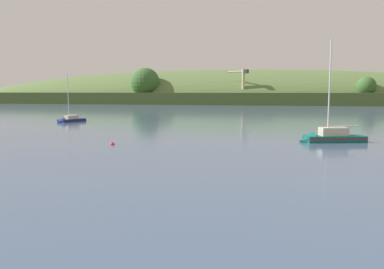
% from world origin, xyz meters
% --- Properties ---
extents(far_shoreline_hill, '(410.20, 97.96, 36.20)m').
position_xyz_m(far_shoreline_hill, '(-24.61, 211.76, 0.44)').
color(far_shoreline_hill, '#3C4E24').
rests_on(far_shoreline_hill, ground).
extents(dockside_crane, '(10.30, 4.96, 16.78)m').
position_xyz_m(dockside_crane, '(-16.58, 184.17, 7.72)').
color(dockside_crane, '#4C4C51').
rests_on(dockside_crane, ground).
extents(sailboat_near_mooring, '(8.66, 4.85, 13.78)m').
position_xyz_m(sailboat_near_mooring, '(10.00, 51.03, 0.40)').
color(sailboat_near_mooring, '#0F564C').
rests_on(sailboat_near_mooring, ground).
extents(sailboat_midwater_white, '(4.38, 6.66, 10.75)m').
position_xyz_m(sailboat_midwater_white, '(-38.93, 70.41, 0.20)').
color(sailboat_midwater_white, navy).
rests_on(sailboat_midwater_white, ground).
extents(mooring_buoy_midchannel, '(0.58, 0.58, 0.66)m').
position_xyz_m(mooring_buoy_midchannel, '(-15.24, 42.00, 0.00)').
color(mooring_buoy_midchannel, red).
rests_on(mooring_buoy_midchannel, ground).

